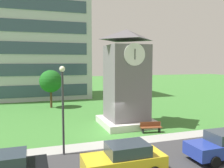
{
  "coord_description": "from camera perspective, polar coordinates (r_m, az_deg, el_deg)",
  "views": [
    {
      "loc": [
        -6.12,
        -17.88,
        5.91
      ],
      "look_at": [
        1.08,
        3.41,
        3.83
      ],
      "focal_mm": 37.8,
      "sensor_mm": 36.0,
      "label": 1
    }
  ],
  "objects": [
    {
      "name": "street_asphalt",
      "position": [
        14.25,
        9.14,
        -19.27
      ],
      "size": [
        120.0,
        7.2,
        0.01
      ],
      "primitive_type": "cube",
      "color": "#38383A",
      "rests_on": "ground"
    },
    {
      "name": "office_building",
      "position": [
        42.57,
        -21.35,
        12.06
      ],
      "size": [
        21.66,
        10.7,
        22.4
      ],
      "color": "#B7BCC6",
      "rests_on": "ground"
    },
    {
      "name": "kerb_strip",
      "position": [
        17.97,
        2.39,
        -13.91
      ],
      "size": [
        120.0,
        1.6,
        0.01
      ],
      "primitive_type": "cube",
      "color": "#9E9E99",
      "rests_on": "ground"
    },
    {
      "name": "street_lamp",
      "position": [
        15.19,
        -11.81,
        -3.82
      ],
      "size": [
        0.36,
        0.36,
        5.67
      ],
      "color": "#333338",
      "rests_on": "ground"
    },
    {
      "name": "tree_by_building",
      "position": [
        31.52,
        -14.61,
        0.62
      ],
      "size": [
        2.91,
        2.91,
        4.92
      ],
      "color": "#513823",
      "rests_on": "ground"
    },
    {
      "name": "ground_plane",
      "position": [
        19.8,
        0.21,
        -12.09
      ],
      "size": [
        160.0,
        160.0,
        0.0
      ],
      "primitive_type": "plane",
      "color": "#3D7A33"
    },
    {
      "name": "clock_tower",
      "position": [
        22.01,
        3.52,
        0.11
      ],
      "size": [
        4.73,
        4.73,
        8.91
      ],
      "color": "slate",
      "rests_on": "ground"
    },
    {
      "name": "parked_car_yellow",
      "position": [
        12.96,
        3.05,
        -17.67
      ],
      "size": [
        4.29,
        2.0,
        1.69
      ],
      "color": "gold",
      "rests_on": "ground"
    },
    {
      "name": "park_bench",
      "position": [
        20.46,
        9.39,
        -10.24
      ],
      "size": [
        1.86,
        0.79,
        0.88
      ],
      "color": "brown",
      "rests_on": "ground"
    }
  ]
}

